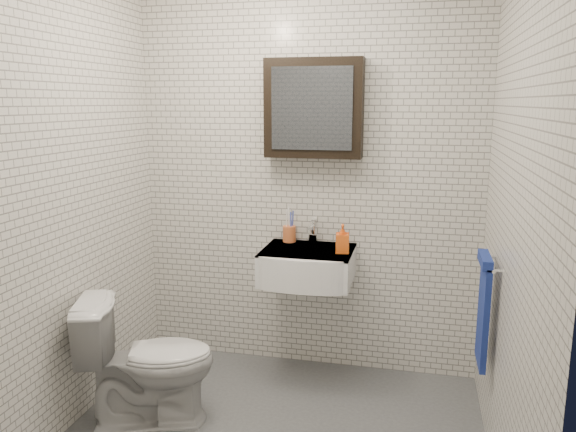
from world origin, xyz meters
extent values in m
cube|color=silver|center=(0.00, 1.00, 1.25)|extent=(2.20, 0.02, 2.50)
cube|color=silver|center=(0.00, -1.00, 1.25)|extent=(2.20, 0.02, 2.50)
cube|color=silver|center=(-1.10, 0.00, 1.25)|extent=(0.02, 2.00, 2.50)
cube|color=silver|center=(1.10, 0.00, 1.25)|extent=(0.02, 2.00, 2.50)
cube|color=white|center=(0.05, 0.78, 0.75)|extent=(0.55, 0.45, 0.20)
cylinder|color=silver|center=(0.05, 0.80, 0.84)|extent=(0.31, 0.31, 0.02)
cylinder|color=silver|center=(0.05, 0.80, 0.85)|extent=(0.04, 0.04, 0.01)
cube|color=white|center=(0.05, 0.78, 0.84)|extent=(0.55, 0.45, 0.01)
cylinder|color=silver|center=(0.05, 0.94, 0.88)|extent=(0.06, 0.06, 0.06)
cylinder|color=silver|center=(0.05, 0.94, 0.94)|extent=(0.03, 0.03, 0.08)
cylinder|color=silver|center=(0.05, 0.88, 0.97)|extent=(0.02, 0.12, 0.02)
cube|color=silver|center=(0.05, 0.97, 0.99)|extent=(0.02, 0.09, 0.01)
cube|color=black|center=(0.05, 0.93, 1.70)|extent=(0.60, 0.14, 0.60)
cube|color=#3F444C|center=(0.05, 0.85, 1.70)|extent=(0.49, 0.01, 0.49)
cylinder|color=silver|center=(1.06, 0.35, 0.95)|extent=(0.02, 0.30, 0.02)
cylinder|color=silver|center=(1.08, 0.48, 0.95)|extent=(0.04, 0.02, 0.02)
cylinder|color=silver|center=(1.08, 0.22, 0.95)|extent=(0.04, 0.02, 0.02)
cube|color=navy|center=(1.05, 0.35, 0.68)|extent=(0.03, 0.26, 0.54)
cube|color=navy|center=(1.04, 0.35, 0.96)|extent=(0.05, 0.26, 0.05)
cylinder|color=#CC6333|center=(-0.11, 0.94, 0.90)|extent=(0.11, 0.11, 0.10)
cylinder|color=white|center=(-0.12, 0.93, 0.97)|extent=(0.02, 0.03, 0.20)
cylinder|color=#3A4DB9|center=(-0.09, 0.93, 0.96)|extent=(0.02, 0.02, 0.18)
cylinder|color=white|center=(-0.11, 0.95, 0.97)|extent=(0.02, 0.04, 0.21)
cylinder|color=#3A4DB9|center=(-0.09, 0.95, 0.96)|extent=(0.03, 0.04, 0.19)
imported|color=#FF601A|center=(0.27, 0.75, 0.94)|extent=(0.09, 0.09, 0.17)
imported|color=silver|center=(-0.70, 0.09, 0.36)|extent=(0.80, 0.61, 0.72)
camera|label=1|loc=(0.69, -2.50, 1.74)|focal=35.00mm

